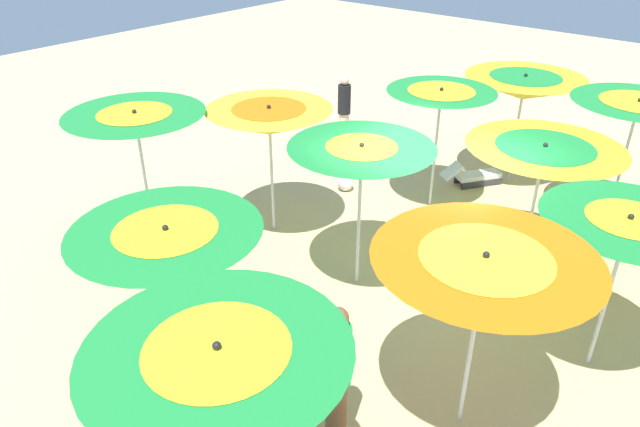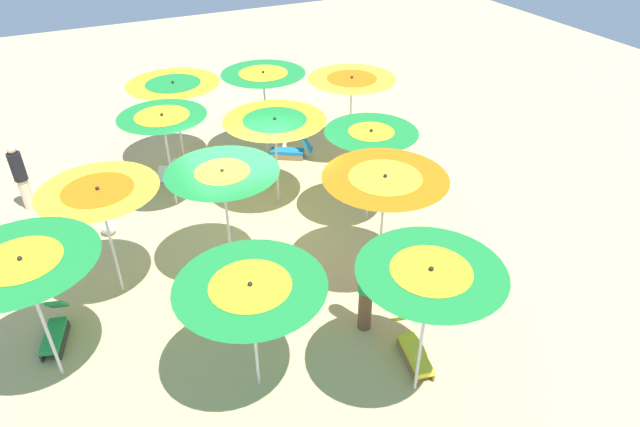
{
  "view_description": "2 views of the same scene",
  "coord_description": "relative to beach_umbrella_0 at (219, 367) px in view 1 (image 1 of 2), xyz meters",
  "views": [
    {
      "loc": [
        6.85,
        3.61,
        5.42
      ],
      "look_at": [
        1.63,
        -0.76,
        1.59
      ],
      "focal_mm": 33.04,
      "sensor_mm": 36.0,
      "label": 1
    },
    {
      "loc": [
        9.45,
        -2.99,
        7.24
      ],
      "look_at": [
        1.23,
        0.94,
        1.17
      ],
      "focal_mm": 31.63,
      "sensor_mm": 36.0,
      "label": 2
    }
  ],
  "objects": [
    {
      "name": "beach_umbrella_0",
      "position": [
        0.0,
        0.0,
        0.0
      ],
      "size": [
        2.07,
        2.07,
        2.47
      ],
      "color": "silver",
      "rests_on": "ground"
    },
    {
      "name": "beachgoer_1",
      "position": [
        -8.3,
        -5.23,
        -1.36
      ],
      "size": [
        0.3,
        0.3,
        1.65
      ],
      "rotation": [
        0.0,
        0.0,
        5.73
      ],
      "color": "beige",
      "rests_on": "ground"
    },
    {
      "name": "beach_umbrella_10",
      "position": [
        -7.0,
        -2.09,
        -0.12
      ],
      "size": [
        1.93,
        1.93,
        2.31
      ],
      "color": "silver",
      "rests_on": "ground"
    },
    {
      "name": "beach_umbrella_7",
      "position": [
        -8.39,
        0.77,
        -0.05
      ],
      "size": [
        2.15,
        2.15,
        2.37
      ],
      "color": "silver",
      "rests_on": "ground"
    },
    {
      "name": "beach_umbrella_11",
      "position": [
        -8.99,
        -1.39,
        -0.24
      ],
      "size": [
        2.29,
        2.29,
        2.25
      ],
      "color": "silver",
      "rests_on": "ground"
    },
    {
      "name": "lounger_2",
      "position": [
        -3.55,
        -5.01,
        -2.02
      ],
      "size": [
        1.16,
        0.59,
        0.6
      ],
      "rotation": [
        0.0,
        0.0,
        6.02
      ],
      "color": "#333338",
      "rests_on": "ground"
    },
    {
      "name": "beachgoer_0",
      "position": [
        -1.53,
        -0.06,
        -1.27
      ],
      "size": [
        0.3,
        0.3,
        1.81
      ],
      "rotation": [
        0.0,
        0.0,
        1.36
      ],
      "color": "brown",
      "rests_on": "ground"
    },
    {
      "name": "beach_umbrella_1",
      "position": [
        -2.64,
        0.89,
        -0.17
      ],
      "size": [
        2.27,
        2.27,
        2.31
      ],
      "color": "silver",
      "rests_on": "ground"
    },
    {
      "name": "ground",
      "position": [
        -4.8,
        -0.89,
        -2.24
      ],
      "size": [
        37.74,
        37.74,
        0.04
      ],
      "primitive_type": "cube",
      "color": "#D1B57F"
    },
    {
      "name": "beach_umbrella_6",
      "position": [
        -6.08,
        0.15,
        -0.28
      ],
      "size": [
        2.29,
        2.29,
        2.16
      ],
      "color": "silver",
      "rests_on": "ground"
    },
    {
      "name": "beach_ball",
      "position": [
        -6.41,
        -3.71,
        -2.06
      ],
      "size": [
        0.33,
        0.33,
        0.33
      ],
      "primitive_type": "sphere",
      "color": "white",
      "rests_on": "ground"
    },
    {
      "name": "lounger_3",
      "position": [
        -7.95,
        1.26,
        -2.03
      ],
      "size": [
        0.86,
        1.13,
        0.6
      ],
      "rotation": [
        0.0,
        0.0,
        4.16
      ],
      "color": "olive",
      "rests_on": "ground"
    },
    {
      "name": "lounger_1",
      "position": [
        -8.32,
        -1.85,
        -2.03
      ],
      "size": [
        1.25,
        0.99,
        0.52
      ],
      "rotation": [
        0.0,
        0.0,
        8.83
      ],
      "color": "#333338",
      "rests_on": "ground"
    },
    {
      "name": "beach_umbrella_5",
      "position": [
        -4.06,
        -1.66,
        -0.15
      ],
      "size": [
        2.08,
        2.08,
        2.32
      ],
      "color": "silver",
      "rests_on": "ground"
    },
    {
      "name": "beach_umbrella_9",
      "position": [
        -4.39,
        -3.76,
        -0.18
      ],
      "size": [
        2.07,
        2.07,
        2.32
      ],
      "color": "silver",
      "rests_on": "ground"
    },
    {
      "name": "beach_umbrella_4",
      "position": [
        -1.14,
        -2.19,
        -0.3
      ],
      "size": [
        2.18,
        2.18,
        2.13
      ],
      "color": "silver",
      "rests_on": "ground"
    },
    {
      "name": "beach_umbrella_2",
      "position": [
        -4.56,
        1.71,
        -0.29
      ],
      "size": [
        1.98,
        1.98,
        2.2
      ],
      "color": "silver",
      "rests_on": "ground"
    },
    {
      "name": "beach_umbrella_8",
      "position": [
        -2.72,
        -4.99,
        -0.03
      ],
      "size": [
        2.17,
        2.17,
        2.41
      ],
      "color": "silver",
      "rests_on": "ground"
    }
  ]
}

